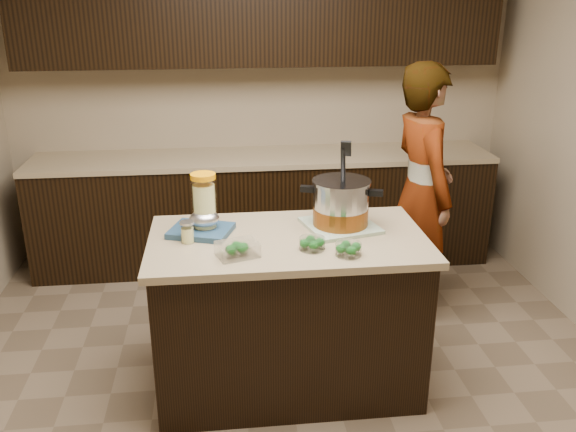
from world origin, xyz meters
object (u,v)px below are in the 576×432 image
stock_pot (341,206)px  person (421,193)px  island (288,312)px  lemonade_pitcher (204,206)px

stock_pot → person: size_ratio=0.26×
island → stock_pot: 0.66m
stock_pot → lemonade_pitcher: stock_pot is taller
stock_pot → person: bearing=61.6°
island → lemonade_pitcher: bearing=163.7°
lemonade_pitcher → person: size_ratio=0.19×
island → person: size_ratio=0.85×
lemonade_pitcher → person: 1.56m
island → person: 1.31m
stock_pot → person: person is taller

